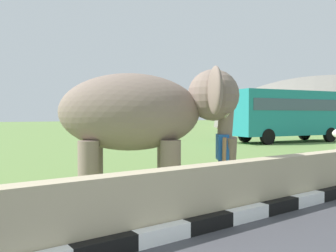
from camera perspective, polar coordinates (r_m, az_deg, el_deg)
name	(u,v)px	position (r m, az deg, el deg)	size (l,w,h in m)	color
barrier_parapet	(201,195)	(6.00, 5.37, -11.07)	(28.00, 0.36, 1.00)	tan
elephant	(147,114)	(7.82, -3.47, 1.96)	(3.95, 3.46, 2.87)	#7C695D
person_handler	(222,155)	(8.20, 8.76, -4.62)	(0.45, 0.59, 1.66)	navy
bus_teal	(288,112)	(25.72, 18.80, 2.16)	(8.88, 4.11, 3.50)	teal
hill_east	(331,127)	(65.26, 24.86, -0.08)	(43.02, 34.42, 16.84)	slate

